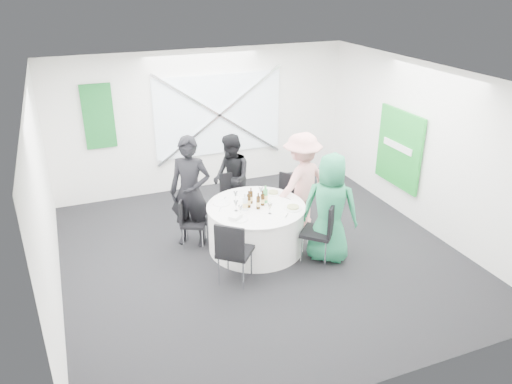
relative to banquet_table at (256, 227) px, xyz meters
name	(u,v)px	position (x,y,z in m)	size (l,w,h in m)	color
floor	(261,254)	(0.00, -0.20, -0.38)	(6.00, 6.00, 0.00)	black
ceiling	(261,78)	(0.00, -0.20, 2.42)	(6.00, 6.00, 0.00)	white
wall_back	(204,121)	(0.00, 2.80, 1.02)	(6.00, 6.00, 0.00)	white
wall_front	(378,279)	(0.00, -3.20, 1.02)	(6.00, 6.00, 0.00)	white
wall_left	(44,205)	(-3.00, -0.20, 1.02)	(6.00, 6.00, 0.00)	white
wall_right	(425,148)	(3.00, -0.20, 1.02)	(6.00, 6.00, 0.00)	white
window_panel	(219,115)	(0.30, 2.76, 1.12)	(2.60, 0.03, 1.60)	silver
window_brace_a	(219,115)	(0.30, 2.72, 1.12)	(0.05, 0.05, 3.16)	silver
window_brace_b	(219,115)	(0.30, 2.72, 1.12)	(0.05, 0.05, 3.16)	silver
green_banner	(99,117)	(-2.00, 2.75, 1.32)	(0.55, 0.04, 1.20)	#136324
green_sign	(399,149)	(2.94, 0.40, 0.82)	(0.05, 1.20, 1.40)	green
banquet_table	(256,227)	(0.00, 0.00, 0.00)	(1.56, 1.56, 0.76)	white
chair_back	(233,194)	(-0.03, 1.05, 0.15)	(0.42, 0.43, 0.90)	black
chair_back_left	(189,219)	(-0.96, 0.49, 0.10)	(0.51, 0.51, 0.83)	black
chair_back_right	(286,195)	(0.86, 0.71, 0.13)	(0.56, 0.56, 0.87)	black
chair_front_right	(324,228)	(0.80, -0.76, 0.21)	(0.65, 0.65, 1.01)	black
chair_front_left	(233,249)	(-0.68, -0.83, 0.21)	(0.64, 0.64, 1.00)	black
person_man_back_left	(190,192)	(-0.90, 0.55, 0.54)	(0.67, 0.44, 1.84)	black
person_man_back	(231,178)	(0.00, 1.18, 0.40)	(0.76, 0.42, 1.57)	black
person_woman_pink	(301,183)	(0.96, 0.33, 0.49)	(1.13, 0.52, 1.74)	pink
person_woman_green	(330,208)	(0.93, -0.70, 0.48)	(0.84, 0.55, 1.73)	#238355
plate_back	(243,193)	(-0.03, 0.51, 0.39)	(0.25, 0.25, 0.01)	white
plate_back_left	(222,203)	(-0.47, 0.29, 0.39)	(0.28, 0.28, 0.01)	white
plate_back_right	(273,193)	(0.44, 0.33, 0.40)	(0.26, 0.26, 0.04)	white
plate_front_right	(293,208)	(0.50, -0.30, 0.40)	(0.28, 0.28, 0.04)	white
plate_front_left	(239,219)	(-0.41, -0.33, 0.39)	(0.28, 0.28, 0.01)	white
napkin	(235,217)	(-0.45, -0.31, 0.42)	(0.19, 0.13, 0.05)	white
beer_bottle_a	(249,201)	(-0.12, 0.00, 0.49)	(0.06, 0.06, 0.28)	#37200A
beer_bottle_b	(251,197)	(-0.04, 0.13, 0.48)	(0.06, 0.06, 0.26)	#37200A
beer_bottle_c	(263,200)	(0.11, -0.01, 0.47)	(0.06, 0.06, 0.25)	#37200A
beer_bottle_d	(258,203)	(-0.01, -0.11, 0.48)	(0.06, 0.06, 0.27)	#37200A
green_water_bottle	(265,196)	(0.19, 0.07, 0.49)	(0.08, 0.08, 0.29)	#41AA57
clear_water_bottle	(245,204)	(-0.21, -0.08, 0.49)	(0.08, 0.08, 0.28)	white
wine_glass_a	(236,203)	(-0.35, -0.04, 0.50)	(0.07, 0.07, 0.17)	white
wine_glass_b	(241,208)	(-0.34, -0.23, 0.50)	(0.07, 0.07, 0.17)	white
wine_glass_c	(270,206)	(0.09, -0.33, 0.50)	(0.07, 0.07, 0.17)	white
wine_glass_d	(236,194)	(-0.24, 0.28, 0.50)	(0.07, 0.07, 0.17)	white
wine_glass_e	(261,190)	(0.20, 0.28, 0.50)	(0.07, 0.07, 0.17)	white
fork_a	(287,216)	(0.30, -0.49, 0.38)	(0.01, 0.15, 0.01)	silver
knife_a	(293,206)	(0.53, -0.22, 0.38)	(0.01, 0.15, 0.01)	silver
fork_b	(224,199)	(-0.38, 0.43, 0.38)	(0.01, 0.15, 0.01)	silver
knife_b	(220,210)	(-0.57, 0.08, 0.38)	(0.01, 0.15, 0.01)	silver
fork_c	(287,198)	(0.57, 0.07, 0.38)	(0.01, 0.15, 0.01)	silver
knife_c	(266,191)	(0.36, 0.45, 0.38)	(0.01, 0.15, 0.01)	silver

